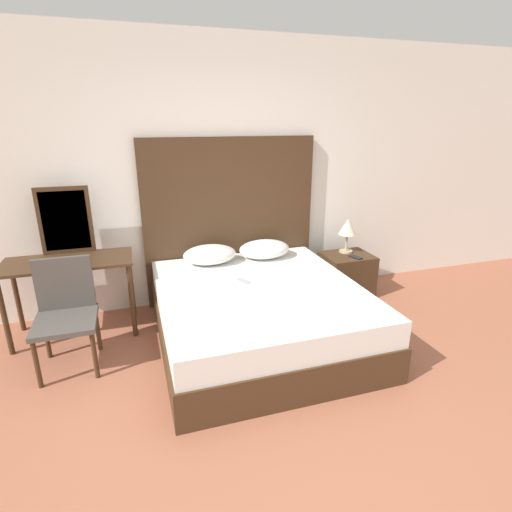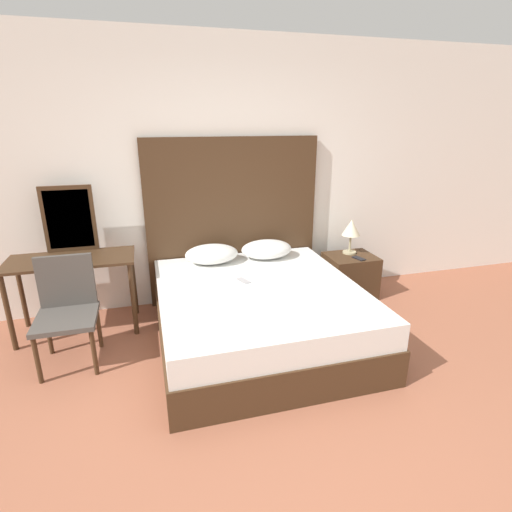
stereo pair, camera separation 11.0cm
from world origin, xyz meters
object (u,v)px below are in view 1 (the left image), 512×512
object	(u,v)px
nightstand	(346,275)
vanity_desk	(69,272)
bed	(259,314)
phone_on_bed	(243,281)
chair	(65,308)
table_lamp	(348,228)
phone_on_nightstand	(356,257)

from	to	relation	value
nightstand	vanity_desk	xyz separation A→B (m)	(-2.83, -0.02, 0.37)
bed	nightstand	xyz separation A→B (m)	(1.25, 0.65, -0.02)
phone_on_bed	chair	size ratio (longest dim) A/B	0.19
table_lamp	vanity_desk	size ratio (longest dim) A/B	0.35
vanity_desk	nightstand	bearing A→B (deg)	0.46
phone_on_bed	phone_on_nightstand	bearing A→B (deg)	15.70
chair	table_lamp	bearing A→B (deg)	11.89
nightstand	phone_on_nightstand	size ratio (longest dim) A/B	3.21
phone_on_bed	chair	world-z (taller)	chair
nightstand	table_lamp	size ratio (longest dim) A/B	1.35
table_lamp	phone_on_nightstand	distance (m)	0.34
table_lamp	phone_on_nightstand	bearing A→B (deg)	-88.00
nightstand	chair	bearing A→B (deg)	-169.75
nightstand	vanity_desk	bearing A→B (deg)	-179.54
phone_on_bed	table_lamp	bearing A→B (deg)	23.17
table_lamp	phone_on_nightstand	world-z (taller)	table_lamp
phone_on_bed	table_lamp	xyz separation A→B (m)	(1.38, 0.59, 0.23)
vanity_desk	chair	size ratio (longest dim) A/B	1.26
table_lamp	chair	bearing A→B (deg)	-168.11
nightstand	bed	bearing A→B (deg)	-152.41
chair	phone_on_bed	bearing A→B (deg)	0.37
nightstand	table_lamp	world-z (taller)	table_lamp
bed	nightstand	world-z (taller)	bed
bed	phone_on_nightstand	size ratio (longest dim) A/B	11.74
bed	phone_on_nightstand	distance (m)	1.41
bed	vanity_desk	world-z (taller)	vanity_desk
phone_on_nightstand	chair	bearing A→B (deg)	-172.04
phone_on_nightstand	table_lamp	bearing A→B (deg)	92.00
phone_on_bed	vanity_desk	size ratio (longest dim) A/B	0.15
nightstand	chair	world-z (taller)	chair
phone_on_bed	chair	distance (m)	1.47
table_lamp	vanity_desk	distance (m)	2.86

